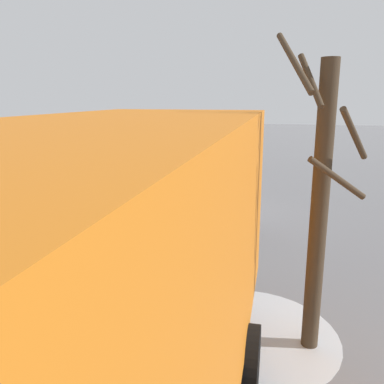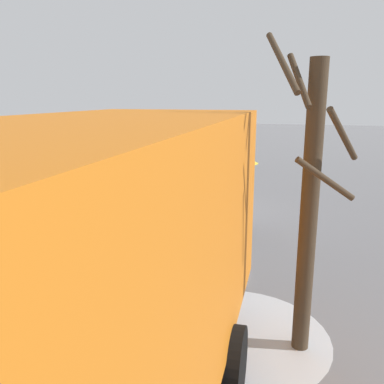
# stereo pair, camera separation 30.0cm
# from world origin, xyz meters

# --- Properties ---
(ground_plane) EXTENTS (90.00, 90.00, 0.00)m
(ground_plane) POSITION_xyz_m (0.00, 0.00, 0.00)
(ground_plane) COLOR slate
(slush_patch_near_cluster) EXTENTS (1.59, 1.59, 0.01)m
(slush_patch_near_cluster) POSITION_xyz_m (4.65, 3.29, 0.00)
(slush_patch_near_cluster) COLOR silver
(slush_patch_near_cluster) RESTS_ON ground
(slush_patch_under_van) EXTENTS (2.89, 2.89, 0.01)m
(slush_patch_under_van) POSITION_xyz_m (-1.63, 6.30, 0.00)
(slush_patch_under_van) COLOR silver
(slush_patch_under_van) RESTS_ON ground
(cargo_van_parked_right) EXTENTS (2.23, 5.36, 2.60)m
(cargo_van_parked_right) POSITION_xyz_m (3.82, 0.47, 1.18)
(cargo_van_parked_right) COLOR white
(cargo_van_parked_right) RESTS_ON ground
(box_truck_background) EXTENTS (2.73, 8.26, 3.38)m
(box_truck_background) POSITION_xyz_m (-0.57, 9.36, 1.94)
(box_truck_background) COLOR orange
(box_truck_background) RESTS_ON ground
(shopping_cart_vendor) EXTENTS (0.82, 0.97, 1.04)m
(shopping_cart_vendor) POSITION_xyz_m (-0.10, 0.97, 0.57)
(shopping_cart_vendor) COLOR #1951B2
(shopping_cart_vendor) RESTS_ON ground
(hand_dolly_boxes) EXTENTS (0.54, 0.73, 1.60)m
(hand_dolly_boxes) POSITION_xyz_m (0.98, 1.26, 0.83)
(hand_dolly_boxes) COLOR #515156
(hand_dolly_boxes) RESTS_ON ground
(pedestrian_pink_side) EXTENTS (1.04, 1.04, 2.15)m
(pedestrian_pink_side) POSITION_xyz_m (0.59, 1.78, 1.57)
(pedestrian_pink_side) COLOR black
(pedestrian_pink_side) RESTS_ON ground
(pedestrian_black_side) EXTENTS (1.04, 1.04, 2.15)m
(pedestrian_black_side) POSITION_xyz_m (-0.99, 1.45, 1.58)
(pedestrian_black_side) COLOR black
(pedestrian_black_side) RESTS_ON ground
(pedestrian_white_side) EXTENTS (1.04, 1.04, 2.15)m
(pedestrian_white_side) POSITION_xyz_m (0.92, 0.71, 1.58)
(pedestrian_white_side) COLOR black
(pedestrian_white_side) RESTS_ON ground
(bare_tree_near) EXTENTS (1.27, 0.97, 4.40)m
(bare_tree_near) POSITION_xyz_m (-2.59, 6.38, 2.17)
(bare_tree_near) COLOR #423323
(bare_tree_near) RESTS_ON ground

